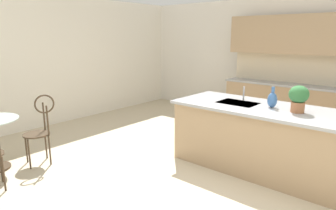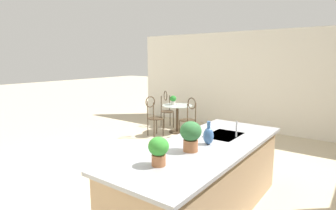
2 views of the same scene
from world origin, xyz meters
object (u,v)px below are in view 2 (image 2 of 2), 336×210
at_px(chair_by_island, 167,107).
at_px(potted_plant_on_table, 173,100).
at_px(bistro_table, 177,116).
at_px(chair_near_window, 189,116).
at_px(chair_toward_desk, 153,114).
at_px(potted_plant_counter_near, 191,134).
at_px(vase_on_counter, 208,136).
at_px(potted_plant_counter_far, 159,149).

distance_m(chair_by_island, potted_plant_on_table, 0.65).
distance_m(bistro_table, chair_near_window, 0.67).
height_order(chair_toward_desk, potted_plant_counter_near, potted_plant_counter_near).
xyz_separation_m(chair_by_island, potted_plant_counter_near, (3.69, 3.09, 0.55)).
relative_size(chair_by_island, vase_on_counter, 3.62).
relative_size(bistro_table, potted_plant_counter_far, 2.76).
bearing_deg(potted_plant_on_table, chair_by_island, -125.23).
bearing_deg(bistro_table, vase_on_counter, 40.03).
distance_m(chair_by_island, chair_toward_desk, 1.06).
relative_size(chair_by_island, chair_toward_desk, 1.00).
bearing_deg(potted_plant_counter_near, chair_by_island, -140.05).
bearing_deg(chair_near_window, potted_plant_counter_far, 27.77).
distance_m(chair_near_window, chair_by_island, 1.35).
relative_size(chair_toward_desk, potted_plant_counter_near, 3.00).
height_order(bistro_table, potted_plant_counter_far, potted_plant_counter_far).
height_order(bistro_table, chair_toward_desk, chair_toward_desk).
height_order(chair_near_window, potted_plant_counter_near, potted_plant_counter_near).
bearing_deg(bistro_table, potted_plant_on_table, -91.34).
xyz_separation_m(chair_near_window, potted_plant_counter_near, (3.04, 1.92, 0.55)).
distance_m(chair_near_window, potted_plant_counter_near, 3.63).
height_order(bistro_table, vase_on_counter, vase_on_counter).
relative_size(potted_plant_counter_far, vase_on_counter, 1.01).
bearing_deg(chair_by_island, potted_plant_on_table, 54.77).
relative_size(chair_toward_desk, vase_on_counter, 3.62).
xyz_separation_m(chair_by_island, potted_plant_counter_far, (4.24, 3.07, 0.51)).
xyz_separation_m(bistro_table, potted_plant_counter_near, (3.36, 2.49, 0.67)).
xyz_separation_m(bistro_table, chair_near_window, (0.33, 0.57, 0.13)).
relative_size(potted_plant_on_table, vase_on_counter, 0.86).
relative_size(chair_near_window, potted_plant_on_table, 4.23).
height_order(chair_by_island, potted_plant_counter_near, potted_plant_counter_near).
bearing_deg(chair_by_island, potted_plant_counter_far, 35.85).
relative_size(potted_plant_on_table, potted_plant_counter_near, 0.71).
relative_size(chair_by_island, potted_plant_counter_near, 3.00).
height_order(chair_by_island, chair_toward_desk, same).
bearing_deg(potted_plant_counter_far, potted_plant_on_table, -146.40).
relative_size(bistro_table, vase_on_counter, 2.78).
bearing_deg(chair_toward_desk, potted_plant_on_table, 169.13).
xyz_separation_m(bistro_table, potted_plant_on_table, (-0.00, -0.14, 0.43)).
distance_m(potted_plant_counter_near, potted_plant_counter_far, 0.55).
xyz_separation_m(chair_near_window, potted_plant_counter_far, (3.59, 1.89, 0.51)).
bearing_deg(potted_plant_counter_far, potted_plant_counter_near, 177.07).
bearing_deg(bistro_table, chair_near_window, 60.35).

